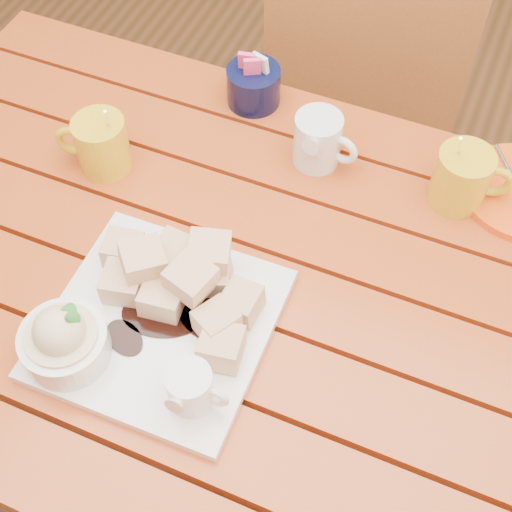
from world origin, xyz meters
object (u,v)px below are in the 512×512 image
at_px(table, 225,309).
at_px(coffee_mug_right, 463,178).
at_px(dessert_plate, 142,320).
at_px(chair_far, 355,105).
at_px(coffee_mug_left, 100,143).

relative_size(table, coffee_mug_right, 8.55).
distance_m(table, dessert_plate, 0.20).
bearing_deg(chair_far, coffee_mug_left, 49.08).
bearing_deg(table, coffee_mug_left, 155.89).
bearing_deg(chair_far, table, 72.82).
relative_size(coffee_mug_left, chair_far, 0.16).
xyz_separation_m(dessert_plate, chair_far, (0.06, 0.83, -0.31)).
distance_m(dessert_plate, coffee_mug_right, 0.51).
bearing_deg(coffee_mug_left, dessert_plate, -64.45).
bearing_deg(table, coffee_mug_right, 43.53).
height_order(dessert_plate, coffee_mug_right, coffee_mug_right).
relative_size(table, coffee_mug_left, 8.83).
bearing_deg(coffee_mug_right, table, -150.82).
xyz_separation_m(coffee_mug_right, chair_far, (-0.27, 0.43, -0.33)).
bearing_deg(coffee_mug_left, table, -38.10).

